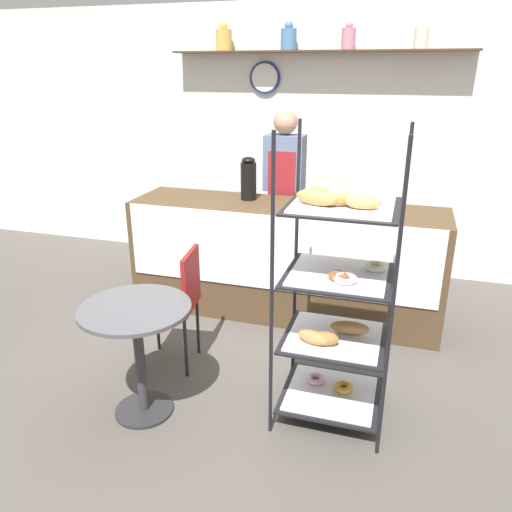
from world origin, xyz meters
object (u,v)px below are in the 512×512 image
object	(u,v)px
cafe_table	(137,335)
pastry_rack	(337,297)
cafe_chair	(179,296)
donut_tray_counter	(369,212)
person_worker	(284,194)
coffee_carafe	(248,179)

from	to	relation	value
cafe_table	pastry_rack	bearing A→B (deg)	16.75
cafe_chair	donut_tray_counter	distance (m)	1.61
person_worker	cafe_table	world-z (taller)	person_worker
person_worker	cafe_table	distance (m)	2.21
donut_tray_counter	cafe_table	bearing A→B (deg)	-127.73
pastry_rack	coffee_carafe	xyz separation A→B (m)	(-0.99, 1.40, 0.36)
cafe_chair	donut_tray_counter	bearing A→B (deg)	120.66
pastry_rack	donut_tray_counter	world-z (taller)	pastry_rack
pastry_rack	donut_tray_counter	xyz separation A→B (m)	(0.06, 1.21, 0.19)
cafe_table	donut_tray_counter	size ratio (longest dim) A/B	1.86
pastry_rack	person_worker	distance (m)	1.96
donut_tray_counter	pastry_rack	bearing A→B (deg)	-92.90
person_worker	cafe_chair	world-z (taller)	person_worker
pastry_rack	cafe_chair	size ratio (longest dim) A/B	2.02
person_worker	cafe_table	size ratio (longest dim) A/B	2.31
person_worker	cafe_chair	size ratio (longest dim) A/B	1.94
cafe_table	cafe_chair	distance (m)	0.59
person_worker	donut_tray_counter	bearing A→B (deg)	-34.99
pastry_rack	cafe_chair	xyz separation A→B (m)	(-1.14, 0.25, -0.26)
person_worker	cafe_table	xyz separation A→B (m)	(-0.38, -2.14, -0.40)
pastry_rack	cafe_chair	world-z (taller)	pastry_rack
pastry_rack	cafe_chair	distance (m)	1.20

